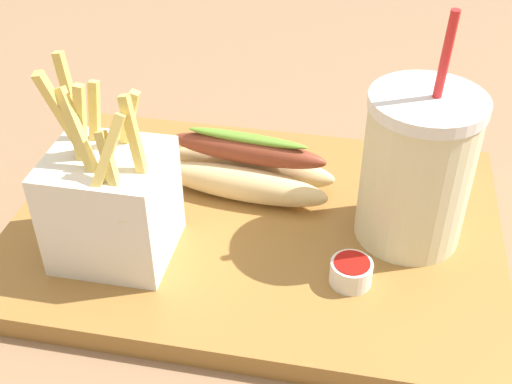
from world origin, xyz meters
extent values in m
cube|color=#8C6B4C|center=(0.00, 0.00, -0.01)|extent=(2.40, 2.40, 0.02)
cube|color=olive|center=(0.00, 0.00, 0.01)|extent=(0.42, 0.30, 0.02)
cylinder|color=beige|center=(0.13, 0.01, 0.08)|extent=(0.09, 0.09, 0.12)
cylinder|color=white|center=(0.13, 0.01, 0.15)|extent=(0.09, 0.09, 0.01)
cylinder|color=red|center=(0.14, 0.01, 0.18)|extent=(0.01, 0.01, 0.07)
cube|color=white|center=(-0.10, -0.06, 0.07)|extent=(0.09, 0.08, 0.09)
cube|color=#E5C660|center=(-0.13, -0.06, 0.14)|extent=(0.03, 0.03, 0.09)
cube|color=#E5C660|center=(-0.12, -0.06, 0.13)|extent=(0.02, 0.02, 0.07)
cube|color=#E5C660|center=(-0.07, -0.07, 0.13)|extent=(0.02, 0.02, 0.08)
cube|color=#E5C660|center=(-0.12, -0.07, 0.14)|extent=(0.03, 0.02, 0.07)
cube|color=#E5C660|center=(-0.14, -0.04, 0.14)|extent=(0.02, 0.01, 0.09)
cube|color=#E5C660|center=(-0.09, -0.09, 0.12)|extent=(0.02, 0.03, 0.07)
cube|color=#E5C660|center=(-0.12, -0.06, 0.13)|extent=(0.01, 0.01, 0.08)
cube|color=#E5C660|center=(-0.09, -0.04, 0.12)|extent=(0.03, 0.01, 0.07)
cube|color=#E5C660|center=(-0.09, -0.08, 0.13)|extent=(0.03, 0.03, 0.06)
cube|color=#E5C660|center=(-0.12, -0.03, 0.13)|extent=(0.01, 0.02, 0.06)
ellipsoid|color=#E5C689|center=(-0.02, 0.03, 0.04)|extent=(0.16, 0.05, 0.03)
ellipsoid|color=#E5C689|center=(-0.01, 0.06, 0.04)|extent=(0.16, 0.05, 0.03)
ellipsoid|color=brown|center=(-0.02, 0.04, 0.06)|extent=(0.15, 0.04, 0.02)
ellipsoid|color=#6B9E33|center=(-0.02, 0.04, 0.08)|extent=(0.11, 0.02, 0.01)
cylinder|color=white|center=(0.16, 0.09, 0.03)|extent=(0.03, 0.03, 0.02)
cylinder|color=#B2140F|center=(0.16, 0.09, 0.04)|extent=(0.03, 0.03, 0.01)
cylinder|color=white|center=(0.09, -0.06, 0.03)|extent=(0.03, 0.03, 0.02)
cylinder|color=#B2140F|center=(0.09, -0.06, 0.04)|extent=(0.03, 0.03, 0.01)
cylinder|color=white|center=(-0.17, 0.00, 0.03)|extent=(0.03, 0.03, 0.02)
cylinder|color=#B2140F|center=(-0.17, 0.00, 0.04)|extent=(0.03, 0.03, 0.01)
camera|label=1|loc=(0.09, -0.44, 0.38)|focal=45.67mm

